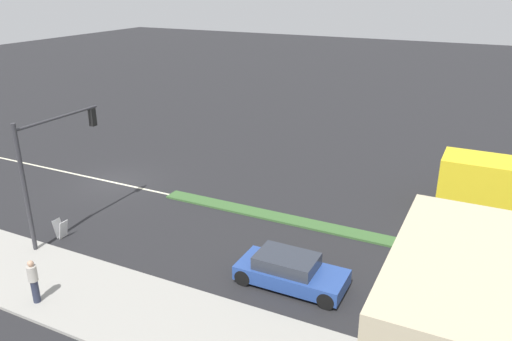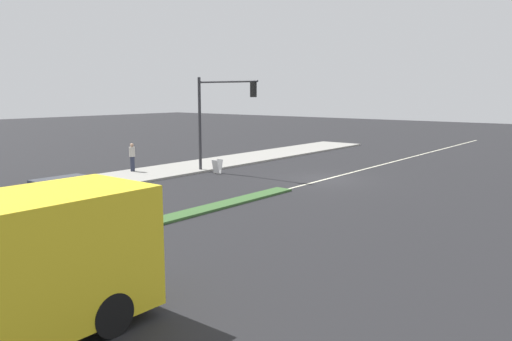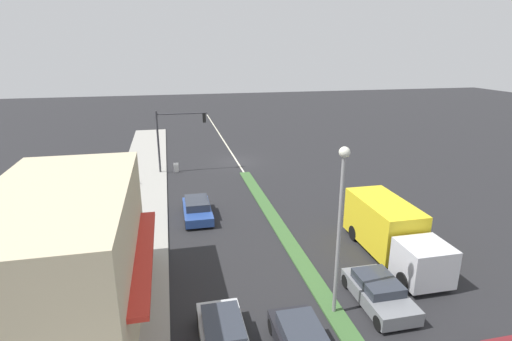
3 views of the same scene
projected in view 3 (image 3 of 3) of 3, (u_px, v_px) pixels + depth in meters
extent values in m
plane|color=#232326|center=(289.00, 243.00, 23.63)|extent=(160.00, 160.00, 0.00)
cube|color=#9E9B93|center=(130.00, 263.00, 21.29)|extent=(4.00, 73.00, 0.12)
cube|color=beige|center=(237.00, 162.00, 40.42)|extent=(0.16, 60.00, 0.01)
cube|color=#C6B793|center=(65.00, 260.00, 15.80)|extent=(5.32, 10.66, 5.85)
cube|color=red|center=(144.00, 254.00, 16.46)|extent=(0.70, 8.53, 0.20)
cylinder|color=#333338|center=(158.00, 142.00, 35.86)|extent=(0.18, 0.18, 5.60)
cylinder|color=#333338|center=(182.00, 114.00, 35.58)|extent=(4.50, 0.12, 0.12)
cube|color=black|center=(204.00, 118.00, 36.12)|extent=(0.28, 0.24, 0.84)
sphere|color=red|center=(204.00, 115.00, 36.16)|extent=(0.18, 0.18, 0.18)
sphere|color=gold|center=(204.00, 118.00, 36.24)|extent=(0.18, 0.18, 0.18)
sphere|color=green|center=(204.00, 121.00, 36.32)|extent=(0.18, 0.18, 0.18)
cylinder|color=gray|center=(339.00, 238.00, 16.36)|extent=(0.16, 0.16, 7.00)
sphere|color=silver|center=(344.00, 152.00, 15.28)|extent=(0.44, 0.44, 0.44)
cylinder|color=#282D42|center=(127.00, 180.00, 33.12)|extent=(0.26, 0.26, 0.89)
cylinder|color=#B7B2A8|center=(126.00, 171.00, 32.90)|extent=(0.34, 0.34, 0.58)
sphere|color=tan|center=(126.00, 167.00, 32.78)|extent=(0.22, 0.22, 0.22)
cube|color=silver|center=(176.00, 167.00, 37.02)|extent=(0.45, 0.21, 0.84)
cube|color=silver|center=(176.00, 168.00, 36.72)|extent=(0.45, 0.21, 0.84)
cube|color=silver|center=(423.00, 262.00, 19.13)|extent=(2.28, 2.20, 1.90)
cube|color=yellow|center=(383.00, 223.00, 22.62)|extent=(2.40, 5.10, 2.60)
cylinder|color=black|center=(444.00, 276.00, 19.40)|extent=(0.28, 0.90, 0.90)
cylinder|color=black|center=(404.00, 281.00, 18.95)|extent=(0.28, 0.90, 0.90)
cylinder|color=black|center=(387.00, 230.00, 24.34)|extent=(0.28, 0.90, 0.90)
cylinder|color=black|center=(354.00, 233.00, 23.89)|extent=(0.28, 0.90, 0.90)
cube|color=slate|center=(379.00, 295.00, 17.86)|extent=(1.88, 3.97, 0.62)
cube|color=#2D333D|center=(378.00, 282.00, 17.89)|extent=(1.60, 2.18, 0.42)
cylinder|color=black|center=(416.00, 317.00, 16.62)|extent=(0.22, 0.64, 0.64)
cylinder|color=black|center=(379.00, 323.00, 16.28)|extent=(0.22, 0.64, 0.64)
cylinder|color=black|center=(378.00, 277.00, 19.54)|extent=(0.22, 0.64, 0.64)
cylinder|color=black|center=(346.00, 281.00, 19.20)|extent=(0.22, 0.64, 0.64)
cube|color=#B7BABF|center=(224.00, 340.00, 15.08)|extent=(1.74, 4.19, 0.62)
cube|color=#2D333D|center=(223.00, 325.00, 15.13)|extent=(1.48, 2.30, 0.41)
cylinder|color=black|center=(237.00, 314.00, 16.84)|extent=(0.22, 0.67, 0.67)
cylinder|color=black|center=(200.00, 319.00, 16.52)|extent=(0.22, 0.67, 0.67)
cube|color=#2D333D|center=(303.00, 334.00, 14.59)|extent=(1.46, 2.39, 0.47)
cylinder|color=black|center=(308.00, 321.00, 16.42)|extent=(0.22, 0.62, 0.62)
cylinder|color=black|center=(272.00, 326.00, 16.11)|extent=(0.22, 0.62, 0.62)
cube|color=#284793|center=(197.00, 211.00, 27.00)|extent=(1.81, 4.17, 0.57)
cube|color=#2D333D|center=(197.00, 203.00, 27.03)|extent=(1.54, 2.29, 0.50)
cylinder|color=black|center=(212.00, 222.00, 25.65)|extent=(0.22, 0.65, 0.65)
cylinder|color=black|center=(187.00, 225.00, 25.32)|extent=(0.22, 0.65, 0.65)
cylinder|color=black|center=(207.00, 203.00, 28.76)|extent=(0.22, 0.65, 0.65)
cylinder|color=black|center=(184.00, 205.00, 28.42)|extent=(0.22, 0.65, 0.65)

